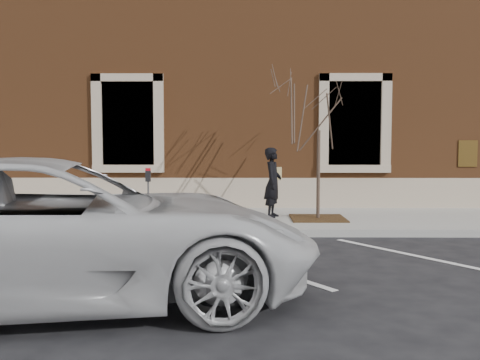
{
  "coord_description": "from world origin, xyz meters",
  "views": [
    {
      "loc": [
        0.11,
        -10.71,
        1.9
      ],
      "look_at": [
        0.0,
        0.6,
        1.1
      ],
      "focal_mm": 40.0,
      "sensor_mm": 36.0,
      "label": 1
    }
  ],
  "objects_px": {
    "man": "(273,182)",
    "white_truck": "(56,230)",
    "sapling": "(319,106)",
    "parking_meter": "(148,185)"
  },
  "relations": [
    {
      "from": "man",
      "to": "white_truck",
      "type": "relative_size",
      "value": 0.26
    },
    {
      "from": "man",
      "to": "sapling",
      "type": "relative_size",
      "value": 0.44
    },
    {
      "from": "man",
      "to": "parking_meter",
      "type": "height_order",
      "value": "man"
    },
    {
      "from": "man",
      "to": "parking_meter",
      "type": "relative_size",
      "value": 1.36
    },
    {
      "from": "man",
      "to": "sapling",
      "type": "bearing_deg",
      "value": -90.97
    },
    {
      "from": "sapling",
      "to": "man",
      "type": "bearing_deg",
      "value": 164.4
    },
    {
      "from": "sapling",
      "to": "white_truck",
      "type": "distance_m",
      "value": 7.32
    },
    {
      "from": "parking_meter",
      "to": "sapling",
      "type": "xyz_separation_m",
      "value": [
        3.76,
        0.69,
        1.74
      ]
    },
    {
      "from": "man",
      "to": "white_truck",
      "type": "bearing_deg",
      "value": 169.78
    },
    {
      "from": "sapling",
      "to": "white_truck",
      "type": "height_order",
      "value": "sapling"
    }
  ]
}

